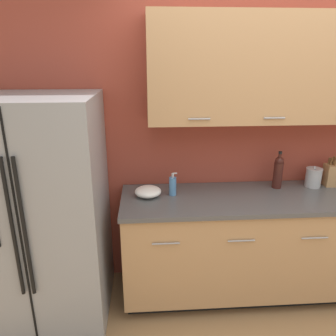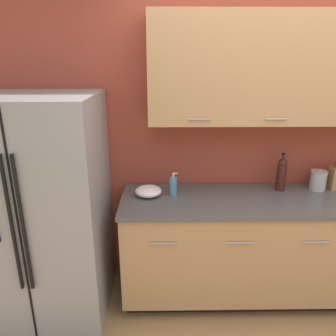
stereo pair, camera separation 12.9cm
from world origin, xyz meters
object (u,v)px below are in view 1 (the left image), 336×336
at_px(knife_block, 332,175).
at_px(steel_canister, 313,177).
at_px(wine_bottle, 278,172).
at_px(mixing_bowl, 148,192).
at_px(refrigerator, 40,212).
at_px(soap_dispenser, 173,186).

relative_size(knife_block, steel_canister, 1.47).
relative_size(wine_bottle, steel_canister, 1.78).
height_order(knife_block, mixing_bowl, knife_block).
relative_size(refrigerator, wine_bottle, 5.40).
bearing_deg(steel_canister, mixing_bowl, -175.49).
xyz_separation_m(knife_block, soap_dispenser, (-1.38, -0.11, -0.02)).
bearing_deg(soap_dispenser, knife_block, 4.59).
bearing_deg(knife_block, refrigerator, -173.75).
xyz_separation_m(knife_block, mixing_bowl, (-1.57, -0.12, -0.06)).
distance_m(soap_dispenser, mixing_bowl, 0.20).
distance_m(knife_block, wine_bottle, 0.49).
bearing_deg(refrigerator, mixing_bowl, 9.65).
bearing_deg(mixing_bowl, refrigerator, -170.35).
height_order(knife_block, soap_dispenser, knife_block).
distance_m(refrigerator, soap_dispenser, 1.02).
xyz_separation_m(wine_bottle, steel_canister, (0.32, 0.00, -0.06)).
bearing_deg(wine_bottle, refrigerator, -172.70).
distance_m(refrigerator, knife_block, 2.40).
relative_size(refrigerator, soap_dispenser, 9.10).
distance_m(wine_bottle, soap_dispenser, 0.90).
bearing_deg(mixing_bowl, knife_block, 4.50).
distance_m(wine_bottle, mixing_bowl, 1.10).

